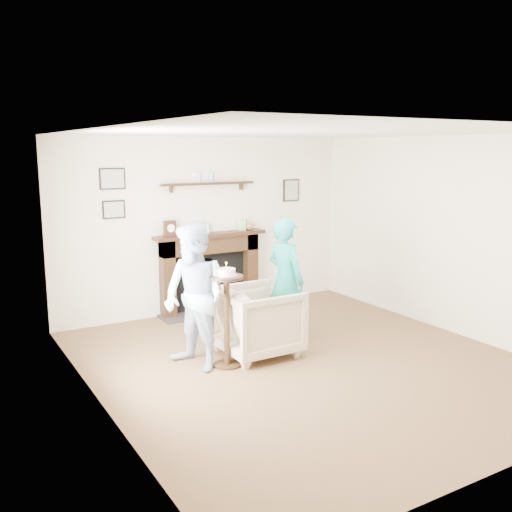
{
  "coord_description": "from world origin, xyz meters",
  "views": [
    {
      "loc": [
        -3.52,
        -4.88,
        2.33
      ],
      "look_at": [
        -0.12,
        0.9,
        1.07
      ],
      "focal_mm": 40.0,
      "sensor_mm": 36.0,
      "label": 1
    }
  ],
  "objects_px": {
    "woman": "(285,339)",
    "pedestal_table": "(227,303)",
    "armchair": "(258,354)",
    "man": "(196,367)"
  },
  "relations": [
    {
      "from": "woman",
      "to": "pedestal_table",
      "type": "distance_m",
      "value": 1.31
    },
    {
      "from": "armchair",
      "to": "man",
      "type": "height_order",
      "value": "man"
    },
    {
      "from": "pedestal_table",
      "to": "man",
      "type": "bearing_deg",
      "value": 159.07
    },
    {
      "from": "woman",
      "to": "pedestal_table",
      "type": "height_order",
      "value": "pedestal_table"
    },
    {
      "from": "armchair",
      "to": "man",
      "type": "relative_size",
      "value": 0.56
    },
    {
      "from": "woman",
      "to": "pedestal_table",
      "type": "bearing_deg",
      "value": 100.68
    },
    {
      "from": "armchair",
      "to": "man",
      "type": "distance_m",
      "value": 0.79
    },
    {
      "from": "pedestal_table",
      "to": "armchair",
      "type": "bearing_deg",
      "value": 17.22
    },
    {
      "from": "man",
      "to": "woman",
      "type": "height_order",
      "value": "man"
    },
    {
      "from": "armchair",
      "to": "woman",
      "type": "bearing_deg",
      "value": -64.65
    }
  ]
}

